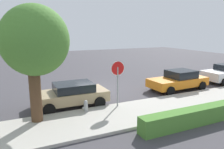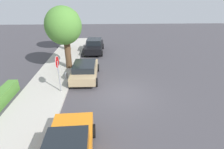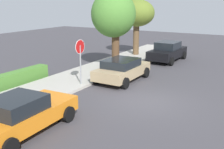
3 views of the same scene
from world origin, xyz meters
name	(u,v)px [view 3 (image 3 of 3)]	position (x,y,z in m)	size (l,w,h in m)	color
ground_plane	(147,101)	(0.00, 0.00, 0.00)	(60.00, 60.00, 0.00)	#423F44
sidewalk_curb	(61,84)	(0.00, 5.39, 0.07)	(32.00, 3.13, 0.14)	#B2ADA3
stop_sign	(80,54)	(0.39, 4.23, 1.83)	(0.79, 0.08, 2.65)	gray
parked_car_tan	(122,69)	(2.58, 2.79, 0.71)	(4.07, 2.13, 1.34)	tan
parked_car_orange	(21,114)	(-5.33, 2.66, 0.72)	(4.45, 2.17, 1.42)	orange
parked_car_black	(167,51)	(9.47, 2.39, 0.77)	(4.31, 2.15, 1.55)	black
street_tree_near_corner	(137,14)	(10.10, 5.45, 3.61)	(2.98, 2.98, 4.83)	brown
street_tree_mid_block	(113,15)	(4.55, 4.52, 3.77)	(2.96, 2.96, 5.39)	#513823
fire_hydrant	(99,73)	(2.23, 4.21, 0.36)	(0.30, 0.22, 0.72)	#A5A5A8
front_yard_hedge	(3,82)	(-2.19, 7.62, 0.39)	(6.41, 0.66, 0.78)	#4C8433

